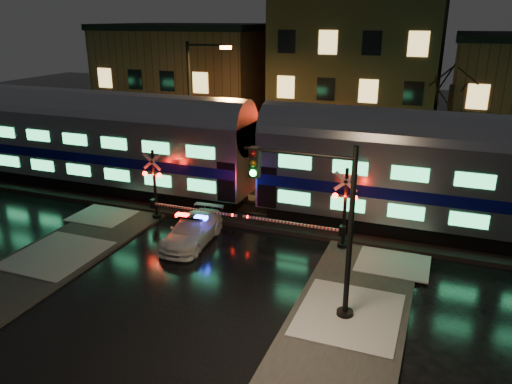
% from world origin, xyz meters
% --- Properties ---
extents(ground, '(120.00, 120.00, 0.00)m').
position_xyz_m(ground, '(0.00, 0.00, 0.00)').
color(ground, black).
rests_on(ground, ground).
extents(ballast, '(90.00, 4.20, 0.24)m').
position_xyz_m(ballast, '(0.00, 5.00, 0.12)').
color(ballast, black).
rests_on(ballast, ground).
extents(sidewalk_left, '(4.00, 20.00, 0.12)m').
position_xyz_m(sidewalk_left, '(-6.50, -6.00, 0.06)').
color(sidewalk_left, '#2D2D2D').
rests_on(sidewalk_left, ground).
extents(sidewalk_right, '(4.00, 20.00, 0.12)m').
position_xyz_m(sidewalk_right, '(6.50, -6.00, 0.06)').
color(sidewalk_right, '#2D2D2D').
rests_on(sidewalk_right, ground).
extents(building_left, '(14.00, 10.00, 9.00)m').
position_xyz_m(building_left, '(-13.00, 22.00, 4.50)').
color(building_left, '#542E20').
rests_on(building_left, ground).
extents(building_mid, '(12.00, 11.00, 11.50)m').
position_xyz_m(building_mid, '(2.00, 22.50, 5.75)').
color(building_mid, brown).
rests_on(building_mid, ground).
extents(train, '(51.00, 3.12, 5.92)m').
position_xyz_m(train, '(-0.06, 5.00, 3.38)').
color(train, black).
rests_on(train, ballast).
extents(police_car, '(2.03, 4.47, 1.42)m').
position_xyz_m(police_car, '(-1.58, 0.50, 0.64)').
color(police_car, white).
rests_on(police_car, ground).
extents(crossing_signal_right, '(5.46, 0.64, 3.86)m').
position_xyz_m(crossing_signal_right, '(4.77, 2.30, 1.59)').
color(crossing_signal_right, black).
rests_on(crossing_signal_right, ground).
extents(crossing_signal_left, '(5.30, 0.63, 3.75)m').
position_xyz_m(crossing_signal_left, '(-4.33, 2.30, 1.54)').
color(crossing_signal_left, black).
rests_on(crossing_signal_left, ground).
extents(traffic_light, '(4.06, 0.72, 6.27)m').
position_xyz_m(traffic_light, '(5.38, -3.15, 3.33)').
color(traffic_light, black).
rests_on(traffic_light, ground).
extents(streetlight, '(2.91, 0.31, 8.72)m').
position_xyz_m(streetlight, '(-5.75, 9.00, 5.02)').
color(streetlight, black).
rests_on(streetlight, ground).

